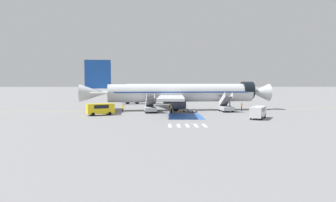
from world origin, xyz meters
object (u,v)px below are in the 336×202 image
Objects in this scene: ground_crew_1 at (242,106)px; ground_crew_2 at (171,108)px; ground_crew_0 at (123,108)px; traffic_cone_0 at (181,110)px; boarding_stairs_forward at (226,107)px; service_van_0 at (100,108)px; airliner at (178,93)px; fuel_tanker at (140,97)px; service_van_1 at (258,111)px; boarding_stairs_aft at (150,108)px; baggage_cart at (190,111)px.

ground_crew_2 is (-14.66, -4.73, 0.02)m from ground_crew_1.
ground_crew_0 is 9.64m from ground_crew_2.
ground_crew_1 is 2.52× the size of traffic_cone_0.
boarding_stairs_forward reaches higher than service_van_0.
fuel_tanker is at bearing -160.55° from airliner.
ground_crew_0 is at bearing 178.41° from boarding_stairs_forward.
boarding_stairs_forward is 12.92m from service_van_1.
fuel_tanker is at bearing 124.49° from ground_crew_0.
boarding_stairs_aft is 3.39× the size of ground_crew_0.
service_van_0 is (-14.48, -10.22, -2.39)m from airliner.
boarding_stairs_forward reaches higher than fuel_tanker.
service_van_1 is 16.75m from ground_crew_2.
ground_crew_2 is (-1.58, -6.71, -2.63)m from airliner.
airliner is 5.12m from traffic_cone_0.
ground_crew_2 is at bearing -45.66° from ground_crew_1.
ground_crew_1 is (10.90, 2.83, 0.74)m from baggage_cart.
service_van_1 is (12.29, -16.11, -2.46)m from airliner.
ground_crew_2 is 2.57× the size of traffic_cone_0.
ground_crew_1 is 0.98× the size of ground_crew_2.
ground_crew_1 is (3.62, 1.52, 0.01)m from boarding_stairs_forward.
ground_crew_0 is at bearing -174.38° from traffic_cone_0.
service_van_0 is at bearing -170.13° from boarding_stairs_forward.
boarding_stairs_aft is 6.21m from traffic_cone_0.
ground_crew_1 is at bearing 17.05° from boarding_stairs_forward.
ground_crew_1 reaches higher than ground_crew_0.
service_van_0 is 28.77m from ground_crew_1.
boarding_stairs_aft is 5.34m from ground_crew_0.
baggage_cart is 4.28m from ground_crew_2.
boarding_stairs_forward is at bearing 146.87° from ground_crew_2.
service_van_1 is at bearing 31.53° from airliner.
ground_crew_1 is at bearing 3.46° from boarding_stairs_aft.
baggage_cart is at bearing -26.61° from traffic_cone_0.
airliner is 6.28m from baggage_cart.
service_van_1 is 8.12× the size of traffic_cone_0.
boarding_stairs_forward reaches higher than baggage_cart.
ground_crew_0 is (3.42, 5.21, -0.35)m from service_van_0.
airliner reaches higher than service_van_0.
fuel_tanker is at bearing 123.08° from boarding_stairs_forward.
boarding_stairs_forward is 1.82× the size of baggage_cart.
service_van_0 is 27.41m from service_van_1.
ground_crew_1 is at bearing 75.60° from airliner.
ground_crew_2 reaches higher than traffic_cone_0.
fuel_tanker is at bearing 112.23° from traffic_cone_0.
boarding_stairs_forward is 20.58m from ground_crew_0.
boarding_stairs_aft reaches higher than traffic_cone_0.
ground_crew_2 is at bearing -7.86° from service_van_1.
boarding_stairs_aft is 19.05m from ground_crew_1.
boarding_stairs_aft is (-5.72, -5.04, -2.68)m from airliner.
fuel_tanker is at bearing -107.74° from ground_crew_1.
boarding_stairs_forward is 1.05× the size of service_van_0.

